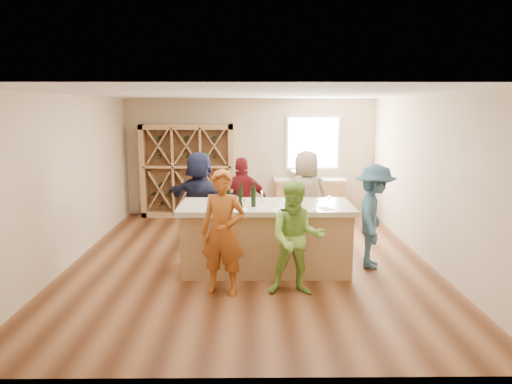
{
  "coord_description": "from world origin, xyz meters",
  "views": [
    {
      "loc": [
        0.03,
        -7.52,
        2.59
      ],
      "look_at": [
        0.1,
        0.2,
        1.15
      ],
      "focal_mm": 32.0,
      "sensor_mm": 36.0,
      "label": 1
    }
  ],
  "objects_px": {
    "wine_rack": "(188,171)",
    "tasting_counter_base": "(266,240)",
    "person_near_left": "(223,233)",
    "person_near_right": "(296,239)",
    "wine_bottle_c": "(229,197)",
    "wine_bottle_b": "(224,198)",
    "sink": "(301,175)",
    "wine_bottle_d": "(241,198)",
    "person_far_right": "(306,199)",
    "person_server": "(374,216)",
    "wine_bottle_e": "(254,197)",
    "person_far_mid": "(243,203)",
    "person_far_left": "(200,199)"
  },
  "relations": [
    {
      "from": "wine_bottle_c",
      "to": "person_server",
      "type": "height_order",
      "value": "person_server"
    },
    {
      "from": "wine_rack",
      "to": "person_near_right",
      "type": "distance_m",
      "value": 5.2
    },
    {
      "from": "wine_rack",
      "to": "wine_bottle_d",
      "type": "distance_m",
      "value": 4.18
    },
    {
      "from": "wine_bottle_b",
      "to": "person_near_right",
      "type": "xyz_separation_m",
      "value": [
        1.04,
        -0.72,
        -0.43
      ]
    },
    {
      "from": "wine_bottle_d",
      "to": "person_near_left",
      "type": "xyz_separation_m",
      "value": [
        -0.23,
        -0.73,
        -0.35
      ]
    },
    {
      "from": "wine_bottle_d",
      "to": "person_near_right",
      "type": "distance_m",
      "value": 1.18
    },
    {
      "from": "wine_rack",
      "to": "person_far_right",
      "type": "relative_size",
      "value": 1.21
    },
    {
      "from": "tasting_counter_base",
      "to": "person_far_right",
      "type": "relative_size",
      "value": 1.44
    },
    {
      "from": "wine_rack",
      "to": "wine_bottle_e",
      "type": "distance_m",
      "value": 4.23
    },
    {
      "from": "person_far_left",
      "to": "wine_bottle_e",
      "type": "bearing_deg",
      "value": 152.55
    },
    {
      "from": "person_far_left",
      "to": "wine_bottle_b",
      "type": "bearing_deg",
      "value": 137.93
    },
    {
      "from": "wine_bottle_b",
      "to": "person_far_right",
      "type": "height_order",
      "value": "person_far_right"
    },
    {
      "from": "person_far_mid",
      "to": "person_far_left",
      "type": "bearing_deg",
      "value": -12.06
    },
    {
      "from": "person_server",
      "to": "person_far_right",
      "type": "bearing_deg",
      "value": 56.43
    },
    {
      "from": "person_server",
      "to": "wine_bottle_d",
      "type": "bearing_deg",
      "value": 115.55
    },
    {
      "from": "wine_bottle_c",
      "to": "person_server",
      "type": "xyz_separation_m",
      "value": [
        2.34,
        0.21,
        -0.37
      ]
    },
    {
      "from": "wine_bottle_e",
      "to": "person_near_left",
      "type": "relative_size",
      "value": 0.18
    },
    {
      "from": "person_near_left",
      "to": "person_near_right",
      "type": "bearing_deg",
      "value": 11.35
    },
    {
      "from": "wine_rack",
      "to": "person_server",
      "type": "bearing_deg",
      "value": -46.02
    },
    {
      "from": "wine_rack",
      "to": "wine_bottle_b",
      "type": "relative_size",
      "value": 6.99
    },
    {
      "from": "tasting_counter_base",
      "to": "person_near_right",
      "type": "bearing_deg",
      "value": -67.96
    },
    {
      "from": "person_near_left",
      "to": "person_far_right",
      "type": "height_order",
      "value": "person_far_right"
    },
    {
      "from": "person_server",
      "to": "person_far_left",
      "type": "bearing_deg",
      "value": 84.99
    },
    {
      "from": "wine_bottle_d",
      "to": "person_near_left",
      "type": "bearing_deg",
      "value": -107.68
    },
    {
      "from": "sink",
      "to": "person_server",
      "type": "distance_m",
      "value": 3.66
    },
    {
      "from": "wine_bottle_e",
      "to": "wine_bottle_c",
      "type": "bearing_deg",
      "value": 167.46
    },
    {
      "from": "person_near_left",
      "to": "person_far_right",
      "type": "relative_size",
      "value": 0.97
    },
    {
      "from": "tasting_counter_base",
      "to": "person_near_left",
      "type": "relative_size",
      "value": 1.48
    },
    {
      "from": "wine_bottle_b",
      "to": "sink",
      "type": "bearing_deg",
      "value": 67.9
    },
    {
      "from": "wine_rack",
      "to": "tasting_counter_base",
      "type": "distance_m",
      "value": 4.19
    },
    {
      "from": "tasting_counter_base",
      "to": "person_far_mid",
      "type": "xyz_separation_m",
      "value": [
        -0.39,
        1.19,
        0.35
      ]
    },
    {
      "from": "sink",
      "to": "tasting_counter_base",
      "type": "relative_size",
      "value": 0.21
    },
    {
      "from": "person_near_left",
      "to": "person_server",
      "type": "bearing_deg",
      "value": 37.78
    },
    {
      "from": "wine_bottle_d",
      "to": "person_far_right",
      "type": "xyz_separation_m",
      "value": [
        1.18,
        1.5,
        -0.32
      ]
    },
    {
      "from": "person_near_left",
      "to": "wine_bottle_b",
      "type": "bearing_deg",
      "value": 106.15
    },
    {
      "from": "person_near_left",
      "to": "person_near_right",
      "type": "height_order",
      "value": "person_near_left"
    },
    {
      "from": "tasting_counter_base",
      "to": "person_near_right",
      "type": "relative_size",
      "value": 1.62
    },
    {
      "from": "person_server",
      "to": "sink",
      "type": "bearing_deg",
      "value": 29.78
    },
    {
      "from": "wine_bottle_c",
      "to": "person_near_left",
      "type": "xyz_separation_m",
      "value": [
        -0.04,
        -0.84,
        -0.34
      ]
    },
    {
      "from": "person_far_mid",
      "to": "person_far_right",
      "type": "relative_size",
      "value": 0.94
    },
    {
      "from": "person_near_right",
      "to": "person_far_mid",
      "type": "bearing_deg",
      "value": 111.61
    },
    {
      "from": "person_far_right",
      "to": "person_near_right",
      "type": "bearing_deg",
      "value": 76.15
    },
    {
      "from": "person_near_left",
      "to": "person_near_right",
      "type": "xyz_separation_m",
      "value": [
        1.02,
        -0.05,
        -0.07
      ]
    },
    {
      "from": "person_far_mid",
      "to": "person_near_right",
      "type": "bearing_deg",
      "value": 106.62
    },
    {
      "from": "person_near_left",
      "to": "person_far_left",
      "type": "xyz_separation_m",
      "value": [
        -0.57,
        2.24,
        0.02
      ]
    },
    {
      "from": "tasting_counter_base",
      "to": "wine_bottle_c",
      "type": "height_order",
      "value": "wine_bottle_c"
    },
    {
      "from": "wine_bottle_c",
      "to": "person_near_right",
      "type": "height_order",
      "value": "person_near_right"
    },
    {
      "from": "wine_rack",
      "to": "person_far_mid",
      "type": "distance_m",
      "value": 2.91
    },
    {
      "from": "wine_bottle_c",
      "to": "wine_bottle_e",
      "type": "relative_size",
      "value": 0.91
    },
    {
      "from": "person_far_right",
      "to": "wine_bottle_e",
      "type": "bearing_deg",
      "value": 52.3
    }
  ]
}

